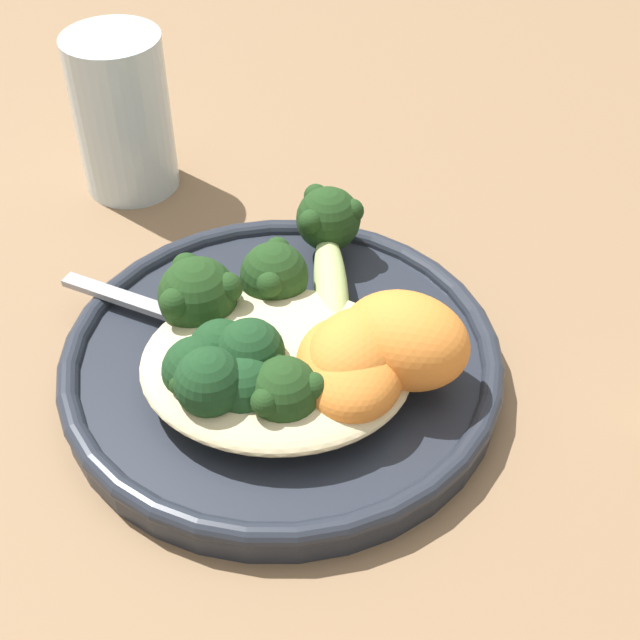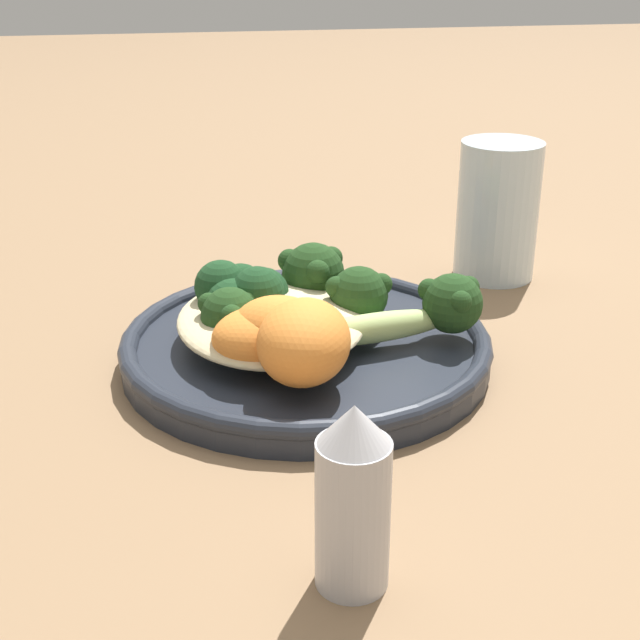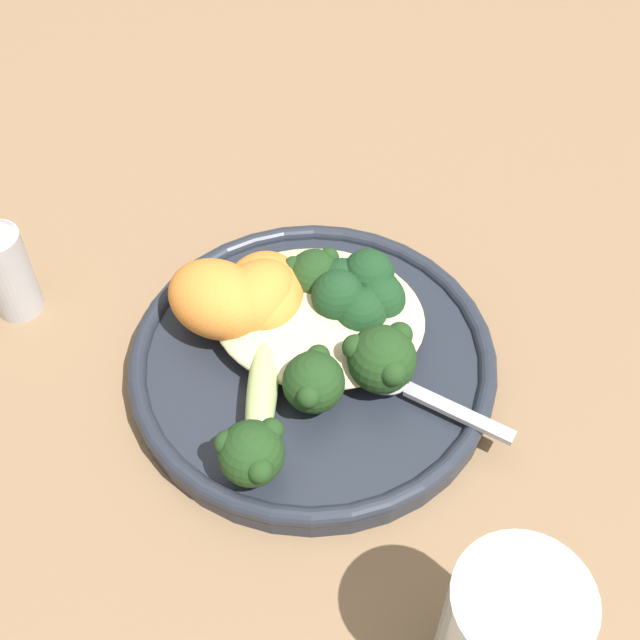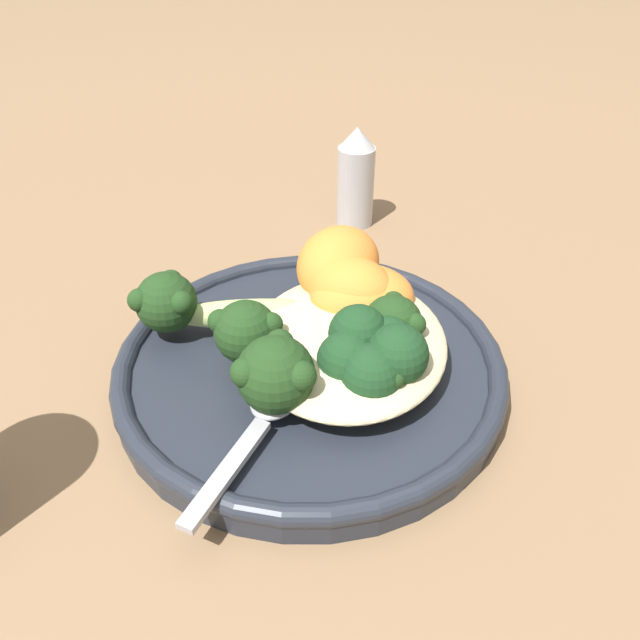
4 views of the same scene
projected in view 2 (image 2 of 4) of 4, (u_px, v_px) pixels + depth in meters
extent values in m
plane|color=#846647|center=(330.00, 372.00, 0.56)|extent=(4.00, 4.00, 0.00)
cylinder|color=#232833|center=(306.00, 351.00, 0.57)|extent=(0.23, 0.23, 0.02)
torus|color=#232833|center=(306.00, 340.00, 0.57)|extent=(0.24, 0.24, 0.01)
ellipsoid|color=beige|center=(271.00, 320.00, 0.56)|extent=(0.14, 0.12, 0.02)
ellipsoid|color=#ADC675|center=(373.00, 328.00, 0.55)|extent=(0.03, 0.11, 0.02)
sphere|color=#1E3D19|center=(452.00, 303.00, 0.56)|extent=(0.04, 0.04, 0.04)
sphere|color=#1E3D19|center=(429.00, 290.00, 0.56)|extent=(0.01, 0.01, 0.01)
sphere|color=#1E3D19|center=(460.00, 302.00, 0.54)|extent=(0.01, 0.01, 0.01)
sphere|color=#1E3D19|center=(468.00, 287.00, 0.57)|extent=(0.01, 0.01, 0.01)
ellipsoid|color=#ADC675|center=(331.00, 332.00, 0.55)|extent=(0.06, 0.06, 0.01)
sphere|color=#1E3D19|center=(359.00, 295.00, 0.57)|extent=(0.04, 0.04, 0.04)
sphere|color=#1E3D19|center=(336.00, 287.00, 0.57)|extent=(0.01, 0.01, 0.01)
sphere|color=#1E3D19|center=(381.00, 284.00, 0.57)|extent=(0.01, 0.01, 0.01)
ellipsoid|color=#ADC675|center=(317.00, 323.00, 0.56)|extent=(0.10, 0.03, 0.01)
sphere|color=#1E3D19|center=(313.00, 274.00, 0.60)|extent=(0.04, 0.04, 0.04)
sphere|color=#1E3D19|center=(290.00, 261.00, 0.60)|extent=(0.02, 0.02, 0.02)
sphere|color=#1E3D19|center=(317.00, 272.00, 0.58)|extent=(0.02, 0.02, 0.02)
sphere|color=#1E3D19|center=(331.00, 258.00, 0.61)|extent=(0.02, 0.02, 0.02)
ellipsoid|color=#ADC675|center=(280.00, 325.00, 0.56)|extent=(0.07, 0.06, 0.01)
sphere|color=#1E3D19|center=(235.00, 295.00, 0.58)|extent=(0.03, 0.03, 0.03)
sphere|color=#1E3D19|center=(221.00, 284.00, 0.59)|extent=(0.01, 0.01, 0.01)
sphere|color=#1E3D19|center=(223.00, 293.00, 0.57)|extent=(0.01, 0.01, 0.01)
sphere|color=#1E3D19|center=(249.00, 291.00, 0.57)|extent=(0.01, 0.01, 0.01)
sphere|color=#1E3D19|center=(246.00, 282.00, 0.59)|extent=(0.01, 0.01, 0.01)
ellipsoid|color=#ADC675|center=(291.00, 336.00, 0.54)|extent=(0.04, 0.08, 0.02)
sphere|color=#1E3D19|center=(230.00, 316.00, 0.54)|extent=(0.04, 0.04, 0.04)
sphere|color=#1E3D19|center=(209.00, 304.00, 0.54)|extent=(0.01, 0.01, 0.01)
sphere|color=#1E3D19|center=(232.00, 316.00, 0.53)|extent=(0.01, 0.01, 0.01)
sphere|color=#1E3D19|center=(248.00, 301.00, 0.55)|extent=(0.01, 0.01, 0.01)
ellipsoid|color=orange|center=(281.00, 331.00, 0.52)|extent=(0.07, 0.07, 0.04)
ellipsoid|color=orange|center=(271.00, 333.00, 0.52)|extent=(0.06, 0.07, 0.03)
ellipsoid|color=orange|center=(267.00, 336.00, 0.52)|extent=(0.05, 0.07, 0.03)
ellipsoid|color=orange|center=(304.00, 342.00, 0.50)|extent=(0.08, 0.07, 0.05)
sphere|color=#193D1E|center=(241.00, 289.00, 0.58)|extent=(0.03, 0.03, 0.03)
sphere|color=#193D1E|center=(221.00, 286.00, 0.57)|extent=(0.03, 0.03, 0.03)
sphere|color=#193D1E|center=(232.00, 305.00, 0.56)|extent=(0.03, 0.03, 0.03)
sphere|color=#193D1E|center=(258.00, 293.00, 0.56)|extent=(0.03, 0.03, 0.03)
sphere|color=#193D1E|center=(263.00, 293.00, 0.58)|extent=(0.03, 0.03, 0.03)
cube|color=#A3A3A8|center=(323.00, 273.00, 0.66)|extent=(0.07, 0.03, 0.00)
ellipsoid|color=#A3A3A8|center=(311.00, 297.00, 0.61)|extent=(0.04, 0.04, 0.01)
cylinder|color=silver|center=(498.00, 210.00, 0.70)|extent=(0.06, 0.06, 0.11)
cylinder|color=#B2B2B7|center=(353.00, 515.00, 0.37)|extent=(0.03, 0.03, 0.07)
cone|color=#B2B2B7|center=(354.00, 425.00, 0.35)|extent=(0.03, 0.03, 0.02)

